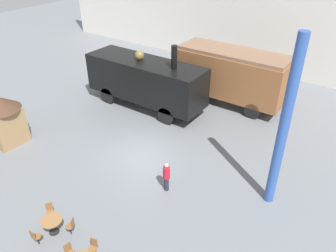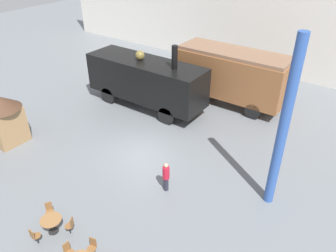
{
  "view_description": "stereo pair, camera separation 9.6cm",
  "coord_description": "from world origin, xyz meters",
  "px_view_note": "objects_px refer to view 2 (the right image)",
  "views": [
    {
      "loc": [
        9.98,
        -11.76,
        11.12
      ],
      "look_at": [
        1.04,
        1.0,
        1.6
      ],
      "focal_mm": 35.0,
      "sensor_mm": 36.0,
      "label": 1
    },
    {
      "loc": [
        10.06,
        -11.71,
        11.12
      ],
      "look_at": [
        1.04,
        1.0,
        1.6
      ],
      "focal_mm": 35.0,
      "sensor_mm": 36.0,
      "label": 2
    }
  ],
  "objects_px": {
    "passenger_coach_wooden": "(232,73)",
    "visitor_person": "(166,176)",
    "cafe_table_mid": "(51,222)",
    "cafe_chair_0": "(68,251)",
    "ticket_kiosk": "(3,117)",
    "steam_locomotive": "(146,79)"
  },
  "relations": [
    {
      "from": "passenger_coach_wooden",
      "to": "steam_locomotive",
      "type": "xyz_separation_m",
      "value": [
        -4.59,
        -4.01,
        -0.19
      ]
    },
    {
      "from": "cafe_table_mid",
      "to": "visitor_person",
      "type": "height_order",
      "value": "visitor_person"
    },
    {
      "from": "visitor_person",
      "to": "cafe_chair_0",
      "type": "bearing_deg",
      "value": -97.88
    },
    {
      "from": "cafe_table_mid",
      "to": "ticket_kiosk",
      "type": "distance_m",
      "value": 8.44
    },
    {
      "from": "cafe_chair_0",
      "to": "visitor_person",
      "type": "relative_size",
      "value": 0.54
    },
    {
      "from": "ticket_kiosk",
      "to": "visitor_person",
      "type": "bearing_deg",
      "value": 10.9
    },
    {
      "from": "steam_locomotive",
      "to": "cafe_chair_0",
      "type": "height_order",
      "value": "steam_locomotive"
    },
    {
      "from": "passenger_coach_wooden",
      "to": "ticket_kiosk",
      "type": "bearing_deg",
      "value": -124.67
    },
    {
      "from": "cafe_chair_0",
      "to": "ticket_kiosk",
      "type": "xyz_separation_m",
      "value": [
        -9.49,
        3.43,
        1.16
      ]
    },
    {
      "from": "cafe_chair_0",
      "to": "visitor_person",
      "type": "bearing_deg",
      "value": 87.15
    },
    {
      "from": "cafe_chair_0",
      "to": "visitor_person",
      "type": "distance_m",
      "value": 5.46
    },
    {
      "from": "cafe_table_mid",
      "to": "cafe_chair_0",
      "type": "xyz_separation_m",
      "value": [
        1.65,
        -0.5,
        -0.06
      ]
    },
    {
      "from": "ticket_kiosk",
      "to": "steam_locomotive",
      "type": "bearing_deg",
      "value": 64.62
    },
    {
      "from": "passenger_coach_wooden",
      "to": "cafe_table_mid",
      "type": "xyz_separation_m",
      "value": [
        -0.7,
        -15.27,
        -1.71
      ]
    },
    {
      "from": "cafe_table_mid",
      "to": "cafe_chair_0",
      "type": "relative_size",
      "value": 1.03
    },
    {
      "from": "cafe_chair_0",
      "to": "steam_locomotive",
      "type": "bearing_deg",
      "value": 120.24
    },
    {
      "from": "cafe_table_mid",
      "to": "ticket_kiosk",
      "type": "height_order",
      "value": "ticket_kiosk"
    },
    {
      "from": "steam_locomotive",
      "to": "ticket_kiosk",
      "type": "distance_m",
      "value": 9.24
    },
    {
      "from": "visitor_person",
      "to": "passenger_coach_wooden",
      "type": "bearing_deg",
      "value": 99.31
    },
    {
      "from": "passenger_coach_wooden",
      "to": "visitor_person",
      "type": "height_order",
      "value": "passenger_coach_wooden"
    },
    {
      "from": "passenger_coach_wooden",
      "to": "ticket_kiosk",
      "type": "xyz_separation_m",
      "value": [
        -8.54,
        -12.35,
        -0.61
      ]
    },
    {
      "from": "passenger_coach_wooden",
      "to": "cafe_chair_0",
      "type": "distance_m",
      "value": 15.9
    }
  ]
}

